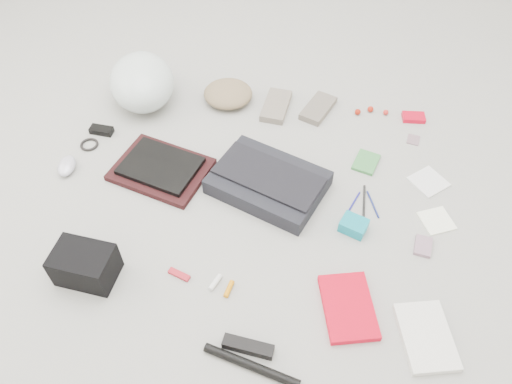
# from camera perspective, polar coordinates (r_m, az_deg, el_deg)

# --- Properties ---
(ground_plane) EXTENTS (4.00, 4.00, 0.00)m
(ground_plane) POSITION_cam_1_polar(r_m,az_deg,el_deg) (1.92, -0.00, -0.96)
(ground_plane) COLOR gray
(messenger_bag) EXTENTS (0.50, 0.43, 0.07)m
(messenger_bag) POSITION_cam_1_polar(r_m,az_deg,el_deg) (1.93, 1.41, 1.09)
(messenger_bag) COLOR black
(messenger_bag) RESTS_ON ground_plane
(bag_flap) EXTENTS (0.45, 0.33, 0.01)m
(bag_flap) POSITION_cam_1_polar(r_m,az_deg,el_deg) (1.90, 1.43, 1.89)
(bag_flap) COLOR black
(bag_flap) RESTS_ON messenger_bag
(laptop_sleeve) EXTENTS (0.43, 0.37, 0.03)m
(laptop_sleeve) POSITION_cam_1_polar(r_m,az_deg,el_deg) (2.04, -10.77, 2.53)
(laptop_sleeve) COLOR black
(laptop_sleeve) RESTS_ON ground_plane
(laptop) EXTENTS (0.34, 0.29, 0.02)m
(laptop) POSITION_cam_1_polar(r_m,az_deg,el_deg) (2.03, -10.87, 2.95)
(laptop) COLOR black
(laptop) RESTS_ON laptop_sleeve
(bike_helmet) EXTENTS (0.39, 0.43, 0.21)m
(bike_helmet) POSITION_cam_1_polar(r_m,az_deg,el_deg) (2.33, -12.90, 12.18)
(bike_helmet) COLOR white
(bike_helmet) RESTS_ON ground_plane
(beanie) EXTENTS (0.23, 0.22, 0.08)m
(beanie) POSITION_cam_1_polar(r_m,az_deg,el_deg) (2.32, -3.21, 11.16)
(beanie) COLOR #846E50
(beanie) RESTS_ON ground_plane
(mitten_left) EXTENTS (0.13, 0.22, 0.03)m
(mitten_left) POSITION_cam_1_polar(r_m,az_deg,el_deg) (2.29, 2.32, 9.80)
(mitten_left) COLOR gray
(mitten_left) RESTS_ON ground_plane
(mitten_right) EXTENTS (0.17, 0.22, 0.03)m
(mitten_right) POSITION_cam_1_polar(r_m,az_deg,el_deg) (2.29, 7.11, 9.48)
(mitten_right) COLOR #70675C
(mitten_right) RESTS_ON ground_plane
(power_brick) EXTENTS (0.10, 0.05, 0.03)m
(power_brick) POSITION_cam_1_polar(r_m,az_deg,el_deg) (2.27, -17.24, 6.75)
(power_brick) COLOR black
(power_brick) RESTS_ON ground_plane
(cable_coil) EXTENTS (0.10, 0.10, 0.01)m
(cable_coil) POSITION_cam_1_polar(r_m,az_deg,el_deg) (2.23, -18.52, 5.17)
(cable_coil) COLOR black
(cable_coil) RESTS_ON ground_plane
(mouse) EXTENTS (0.08, 0.12, 0.04)m
(mouse) POSITION_cam_1_polar(r_m,az_deg,el_deg) (2.15, -20.82, 2.82)
(mouse) COLOR silver
(mouse) RESTS_ON ground_plane
(camera_bag) EXTENTS (0.21, 0.16, 0.13)m
(camera_bag) POSITION_cam_1_polar(r_m,az_deg,el_deg) (1.77, -18.95, -7.88)
(camera_bag) COLOR black
(camera_bag) RESTS_ON ground_plane
(multitool) EXTENTS (0.08, 0.05, 0.01)m
(multitool) POSITION_cam_1_polar(r_m,az_deg,el_deg) (1.74, -8.78, -9.30)
(multitool) COLOR #A51723
(multitool) RESTS_ON ground_plane
(toiletry_tube_white) EXTENTS (0.04, 0.06, 0.02)m
(toiletry_tube_white) POSITION_cam_1_polar(r_m,az_deg,el_deg) (1.71, -4.67, -10.25)
(toiletry_tube_white) COLOR silver
(toiletry_tube_white) RESTS_ON ground_plane
(toiletry_tube_orange) EXTENTS (0.03, 0.06, 0.02)m
(toiletry_tube_orange) POSITION_cam_1_polar(r_m,az_deg,el_deg) (1.69, -3.11, -11.00)
(toiletry_tube_orange) COLOR orange
(toiletry_tube_orange) RESTS_ON ground_plane
(u_lock) EXTENTS (0.16, 0.06, 0.03)m
(u_lock) POSITION_cam_1_polar(r_m,az_deg,el_deg) (1.60, -0.91, -17.25)
(u_lock) COLOR black
(u_lock) RESTS_ON ground_plane
(bike_pump) EXTENTS (0.30, 0.10, 0.03)m
(bike_pump) POSITION_cam_1_polar(r_m,az_deg,el_deg) (1.58, -0.53, -19.22)
(bike_pump) COLOR black
(bike_pump) RESTS_ON ground_plane
(book_red) EXTENTS (0.21, 0.27, 0.02)m
(book_red) POSITION_cam_1_polar(r_m,az_deg,el_deg) (1.68, 10.48, -12.80)
(book_red) COLOR red
(book_red) RESTS_ON ground_plane
(book_white) EXTENTS (0.20, 0.26, 0.02)m
(book_white) POSITION_cam_1_polar(r_m,az_deg,el_deg) (1.70, 18.86, -15.37)
(book_white) COLOR silver
(book_white) RESTS_ON ground_plane
(notepad) EXTENTS (0.12, 0.14, 0.01)m
(notepad) POSITION_cam_1_polar(r_m,az_deg,el_deg) (2.09, 12.47, 3.35)
(notepad) COLOR #387B3D
(notepad) RESTS_ON ground_plane
(pen_blue) EXTENTS (0.05, 0.11, 0.01)m
(pen_blue) POSITION_cam_1_polar(r_m,az_deg,el_deg) (1.94, 11.09, -1.20)
(pen_blue) COLOR navy
(pen_blue) RESTS_ON ground_plane
(pen_black) EXTENTS (0.01, 0.16, 0.01)m
(pen_black) POSITION_cam_1_polar(r_m,az_deg,el_deg) (1.95, 12.25, -1.03)
(pen_black) COLOR black
(pen_black) RESTS_ON ground_plane
(pen_navy) EXTENTS (0.05, 0.13, 0.01)m
(pen_navy) POSITION_cam_1_polar(r_m,az_deg,el_deg) (1.95, 13.21, -1.38)
(pen_navy) COLOR navy
(pen_navy) RESTS_ON ground_plane
(accordion_wallet) EXTENTS (0.11, 0.10, 0.05)m
(accordion_wallet) POSITION_cam_1_polar(r_m,az_deg,el_deg) (1.85, 11.10, -3.78)
(accordion_wallet) COLOR #0F8FA6
(accordion_wallet) RESTS_ON ground_plane
(card_deck) EXTENTS (0.07, 0.09, 0.02)m
(card_deck) POSITION_cam_1_polar(r_m,az_deg,el_deg) (1.88, 18.55, -5.89)
(card_deck) COLOR gray
(card_deck) RESTS_ON ground_plane
(napkin_top) EXTENTS (0.17, 0.17, 0.01)m
(napkin_top) POSITION_cam_1_polar(r_m,az_deg,el_deg) (2.09, 19.11, 1.13)
(napkin_top) COLOR silver
(napkin_top) RESTS_ON ground_plane
(napkin_bottom) EXTENTS (0.14, 0.14, 0.01)m
(napkin_bottom) POSITION_cam_1_polar(r_m,az_deg,el_deg) (1.97, 19.93, -3.10)
(napkin_bottom) COLOR white
(napkin_bottom) RESTS_ON ground_plane
(lollipop_a) EXTENTS (0.03, 0.03, 0.03)m
(lollipop_a) POSITION_cam_1_polar(r_m,az_deg,el_deg) (2.30, 11.55, 8.96)
(lollipop_a) COLOR #A11B0B
(lollipop_a) RESTS_ON ground_plane
(lollipop_b) EXTENTS (0.03, 0.03, 0.03)m
(lollipop_b) POSITION_cam_1_polar(r_m,az_deg,el_deg) (2.33, 12.95, 9.21)
(lollipop_b) COLOR #A71C0D
(lollipop_b) RESTS_ON ground_plane
(lollipop_c) EXTENTS (0.03, 0.03, 0.02)m
(lollipop_c) POSITION_cam_1_polar(r_m,az_deg,el_deg) (2.33, 14.61, 8.81)
(lollipop_c) COLOR red
(lollipop_c) RESTS_ON ground_plane
(altoids_tin) EXTENTS (0.10, 0.07, 0.02)m
(altoids_tin) POSITION_cam_1_polar(r_m,az_deg,el_deg) (2.34, 17.57, 8.14)
(altoids_tin) COLOR red
(altoids_tin) RESTS_ON ground_plane
(stamp_sheet) EXTENTS (0.06, 0.07, 0.00)m
(stamp_sheet) POSITION_cam_1_polar(r_m,az_deg,el_deg) (2.25, 17.54, 5.72)
(stamp_sheet) COLOR gray
(stamp_sheet) RESTS_ON ground_plane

